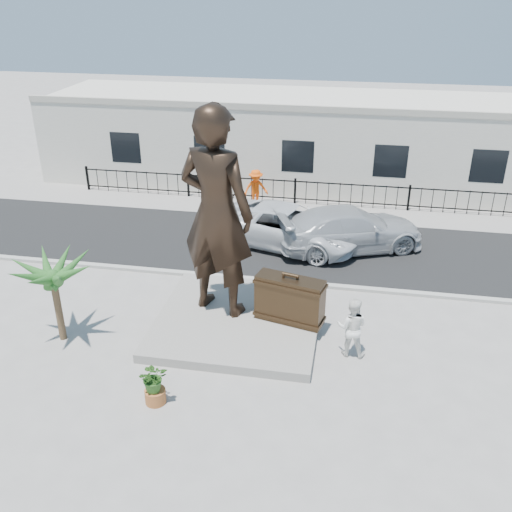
{
  "coord_description": "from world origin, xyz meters",
  "views": [
    {
      "loc": [
        2.89,
        -13.86,
        10.27
      ],
      "look_at": [
        0.0,
        2.0,
        2.3
      ],
      "focal_mm": 40.0,
      "sensor_mm": 36.0,
      "label": 1
    }
  ],
  "objects": [
    {
      "name": "plinth",
      "position": [
        -0.5,
        1.5,
        0.15
      ],
      "size": [
        5.2,
        5.2,
        0.3
      ],
      "primitive_type": "cube",
      "color": "gray",
      "rests_on": "ground"
    },
    {
      "name": "fence",
      "position": [
        0.0,
        12.8,
        0.6
      ],
      "size": [
        22.0,
        0.1,
        1.2
      ],
      "primitive_type": "cube",
      "color": "black",
      "rests_on": "ground"
    },
    {
      "name": "planter",
      "position": [
        -1.89,
        -2.59,
        0.2
      ],
      "size": [
        0.56,
        0.56,
        0.4
      ],
      "primitive_type": "cylinder",
      "color": "#A75C2C",
      "rests_on": "ground"
    },
    {
      "name": "shrub",
      "position": [
        -1.89,
        -2.59,
        0.82
      ],
      "size": [
        0.95,
        0.9,
        0.83
      ],
      "primitive_type": "imported",
      "rotation": [
        0.0,
        0.0,
        0.42
      ],
      "color": "#2D5B1D",
      "rests_on": "planter"
    },
    {
      "name": "curb",
      "position": [
        0.0,
        4.5,
        0.06
      ],
      "size": [
        40.0,
        0.25,
        0.12
      ],
      "primitive_type": "cube",
      "color": "#A5A399",
      "rests_on": "ground"
    },
    {
      "name": "statue",
      "position": [
        -1.23,
        1.95,
        3.69
      ],
      "size": [
        2.84,
        2.27,
        6.78
      ],
      "primitive_type": "imported",
      "rotation": [
        0.0,
        0.0,
        2.85
      ],
      "color": "black",
      "rests_on": "plinth"
    },
    {
      "name": "ground",
      "position": [
        0.0,
        0.0,
        0.0
      ],
      "size": [
        100.0,
        100.0,
        0.0
      ],
      "primitive_type": "plane",
      "color": "#9E9991",
      "rests_on": "ground"
    },
    {
      "name": "worker",
      "position": [
        -1.82,
        11.92,
        0.96
      ],
      "size": [
        1.41,
        1.18,
        1.89
      ],
      "primitive_type": "imported",
      "rotation": [
        0.0,
        0.0,
        0.48
      ],
      "color": "#FF560D",
      "rests_on": "far_sidewalk"
    },
    {
      "name": "car_white",
      "position": [
        0.29,
        7.84,
        0.86
      ],
      "size": [
        6.63,
        4.31,
        1.7
      ],
      "primitive_type": "imported",
      "rotation": [
        0.0,
        0.0,
        1.31
      ],
      "color": "silver",
      "rests_on": "street"
    },
    {
      "name": "far_sidewalk",
      "position": [
        0.0,
        12.0,
        0.01
      ],
      "size": [
        40.0,
        2.5,
        0.02
      ],
      "primitive_type": "cube",
      "color": "#9E9991",
      "rests_on": "ground"
    },
    {
      "name": "car_silver",
      "position": [
        2.83,
        7.95,
        0.9
      ],
      "size": [
        6.59,
        4.68,
        1.77
      ],
      "primitive_type": "imported",
      "rotation": [
        0.0,
        0.0,
        1.97
      ],
      "color": "#B0B2B5",
      "rests_on": "street"
    },
    {
      "name": "building",
      "position": [
        0.0,
        17.0,
        2.2
      ],
      "size": [
        28.0,
        7.0,
        4.4
      ],
      "primitive_type": "cube",
      "color": "silver",
      "rests_on": "ground"
    },
    {
      "name": "tourist",
      "position": [
        3.14,
        0.54,
        0.94
      ],
      "size": [
        0.96,
        0.77,
        1.89
      ],
      "primitive_type": "imported",
      "rotation": [
        0.0,
        0.0,
        3.08
      ],
      "color": "white",
      "rests_on": "ground"
    },
    {
      "name": "palm_tree",
      "position": [
        -5.75,
        -0.27,
        0.0
      ],
      "size": [
        1.8,
        1.8,
        3.2
      ],
      "primitive_type": null,
      "color": "#24571F",
      "rests_on": "ground"
    },
    {
      "name": "street",
      "position": [
        0.0,
        8.0,
        0.01
      ],
      "size": [
        40.0,
        7.0,
        0.01
      ],
      "primitive_type": "cube",
      "color": "black",
      "rests_on": "ground"
    },
    {
      "name": "suitcase",
      "position": [
        1.16,
        1.59,
        1.06
      ],
      "size": [
        2.27,
        1.19,
        1.52
      ],
      "primitive_type": "cube",
      "rotation": [
        0.0,
        0.0,
        -0.25
      ],
      "color": "#352516",
      "rests_on": "plinth"
    }
  ]
}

